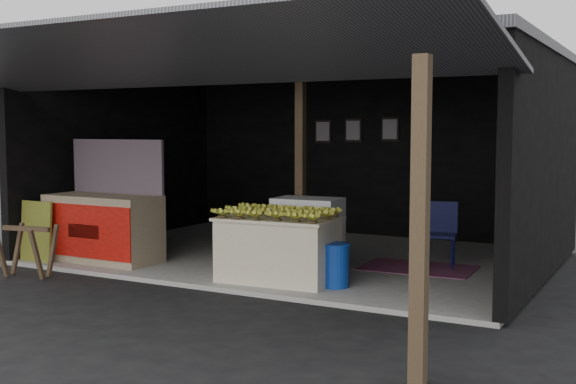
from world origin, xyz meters
The scene contains 13 objects.
ground centered at (0.00, 0.00, 0.00)m, with size 80.00×80.00×0.00m, color black.
concrete_slab centered at (0.00, 2.50, 0.03)m, with size 7.00×5.00×0.06m, color gray.
shophouse centered at (0.00, 2.82, 2.10)m, with size 7.40×7.29×3.02m.
banana_table centered at (0.63, 0.68, 0.46)m, with size 1.52×0.99×0.80m.
banana_pile centered at (0.63, 0.68, 0.94)m, with size 1.34×0.81×0.16m, color gold, non-canonical shape.
white_crate centered at (0.62, 1.50, 0.55)m, with size 0.92×0.66×0.97m.
neighbor_stall centered at (-2.26, 0.69, 0.58)m, with size 1.70×0.77×1.74m.
green_signboard centered at (-3.07, 0.18, 0.49)m, with size 0.58×0.04×0.87m, color black.
sawhorse centered at (-2.51, -0.48, 0.43)m, with size 0.71×0.70×0.68m.
water_barrel centered at (1.40, 0.71, 0.31)m, with size 0.34×0.34×0.50m, color #0E359D.
plastic_chair centered at (2.12, 2.63, 0.58)m, with size 0.49×0.49×0.89m.
magenta_rug centered at (1.90, 2.31, 0.07)m, with size 1.50×1.00×0.01m, color maroon.
picture_frames centered at (-0.17, 4.89, 1.93)m, with size 1.62×0.04×0.46m.
Camera 1 is at (5.00, -7.06, 1.95)m, focal length 45.00 mm.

